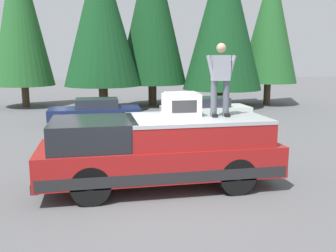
# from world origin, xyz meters

# --- Properties ---
(ground_plane) EXTENTS (90.00, 90.00, 0.00)m
(ground_plane) POSITION_xyz_m (0.00, 0.00, 0.00)
(ground_plane) COLOR #565659
(pickup_truck) EXTENTS (2.01, 5.54, 1.65)m
(pickup_truck) POSITION_xyz_m (0.47, -0.22, 0.87)
(pickup_truck) COLOR maroon
(pickup_truck) RESTS_ON ground
(compressor_unit) EXTENTS (0.65, 0.84, 0.56)m
(compressor_unit) POSITION_xyz_m (0.65, -0.77, 1.93)
(compressor_unit) COLOR white
(compressor_unit) RESTS_ON pickup_truck
(person_on_truck_bed) EXTENTS (0.29, 0.72, 1.69)m
(person_on_truck_bed) POSITION_xyz_m (0.36, -1.63, 2.55)
(person_on_truck_bed) COLOR #4C515B
(person_on_truck_bed) RESTS_ON pickup_truck
(parked_car_white) EXTENTS (1.64, 4.10, 1.16)m
(parked_car_white) POSITION_xyz_m (8.79, -3.86, 0.58)
(parked_car_white) COLOR white
(parked_car_white) RESTS_ON ground
(parked_car_navy) EXTENTS (1.64, 4.10, 1.16)m
(parked_car_navy) POSITION_xyz_m (9.31, 1.24, 0.58)
(parked_car_navy) COLOR navy
(parked_car_navy) RESTS_ON ground
(conifer_far_left) EXTENTS (3.56, 3.56, 8.84)m
(conifer_far_left) POSITION_xyz_m (14.36, -9.66, 5.11)
(conifer_far_left) COLOR #4C3826
(conifer_far_left) RESTS_ON ground
(conifer_left) EXTENTS (4.75, 4.75, 9.91)m
(conifer_left) POSITION_xyz_m (13.87, -6.41, 5.49)
(conifer_left) COLOR #4C3826
(conifer_left) RESTS_ON ground
(conifer_center_left) EXTENTS (4.28, 4.28, 10.42)m
(conifer_center_left) POSITION_xyz_m (15.42, -2.35, 5.88)
(conifer_center_left) COLOR #4C3826
(conifer_center_left) RESTS_ON ground
(conifer_center_right) EXTENTS (4.32, 4.32, 9.13)m
(conifer_center_right) POSITION_xyz_m (13.78, 0.76, 5.26)
(conifer_center_right) COLOR #4C3826
(conifer_center_right) RESTS_ON ground
(conifer_right) EXTENTS (3.62, 3.62, 10.01)m
(conifer_right) POSITION_xyz_m (16.12, 5.42, 5.65)
(conifer_right) COLOR #4C3826
(conifer_right) RESTS_ON ground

